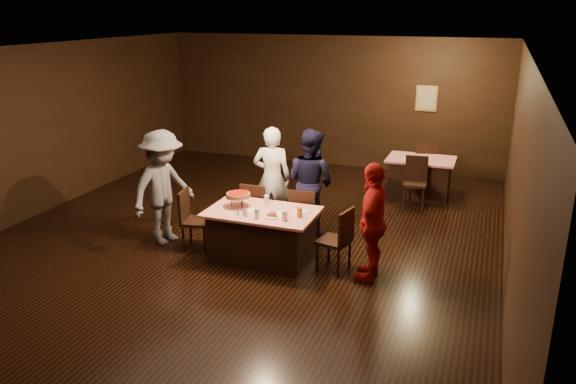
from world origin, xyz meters
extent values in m
plane|color=black|center=(0.00, 0.00, 0.00)|extent=(10.00, 10.00, 0.00)
cube|color=silver|center=(0.00, 0.00, 3.00)|extent=(8.00, 10.00, 0.04)
cube|color=black|center=(0.00, 5.00, 1.50)|extent=(8.00, 0.04, 3.00)
cube|color=black|center=(-4.00, 0.00, 1.50)|extent=(0.04, 10.00, 3.00)
cube|color=black|center=(4.00, 0.00, 1.50)|extent=(0.04, 10.00, 3.00)
cube|color=tan|center=(2.20, 4.97, 1.70)|extent=(0.46, 0.03, 0.56)
cube|color=beige|center=(2.20, 4.95, 1.70)|extent=(0.38, 0.01, 0.48)
cube|color=red|center=(0.59, -0.51, 0.39)|extent=(1.60, 1.00, 0.77)
cube|color=#A90B11|center=(2.38, 3.32, 0.39)|extent=(1.30, 0.90, 0.77)
cube|color=black|center=(0.19, 0.24, 0.47)|extent=(0.43, 0.43, 0.95)
cube|color=black|center=(0.99, 0.24, 0.47)|extent=(0.46, 0.46, 0.95)
cube|color=black|center=(-0.51, -0.51, 0.47)|extent=(0.49, 0.49, 0.95)
cube|color=black|center=(1.69, -0.51, 0.47)|extent=(0.50, 0.50, 0.95)
cube|color=black|center=(2.38, 2.62, 0.47)|extent=(0.46, 0.46, 0.95)
cube|color=black|center=(2.38, 3.92, 0.47)|extent=(0.50, 0.50, 0.95)
imported|color=white|center=(0.25, 0.75, 0.88)|extent=(0.71, 0.54, 1.75)
imported|color=black|center=(0.93, 0.74, 0.88)|extent=(1.04, 0.94, 1.77)
imported|color=slate|center=(-1.12, -0.44, 0.91)|extent=(0.98, 1.32, 1.83)
imported|color=#AB1412|center=(2.24, -0.56, 0.83)|extent=(0.42, 0.98, 1.67)
cylinder|color=black|center=(0.19, -0.36, 0.84)|extent=(0.01, 0.01, 0.15)
cylinder|color=black|center=(0.11, -0.51, 0.84)|extent=(0.01, 0.01, 0.15)
cylinder|color=black|center=(0.28, -0.51, 0.84)|extent=(0.01, 0.01, 0.15)
cylinder|color=silver|center=(0.19, -0.46, 0.93)|extent=(0.38, 0.38, 0.01)
cylinder|color=#B27233|center=(0.19, -0.46, 0.96)|extent=(0.35, 0.35, 0.05)
cylinder|color=#A5140C|center=(0.19, -0.46, 0.98)|extent=(0.30, 0.30, 0.01)
cylinder|color=white|center=(0.84, -0.69, 0.78)|extent=(0.25, 0.25, 0.01)
cylinder|color=#B27233|center=(0.84, -0.69, 0.81)|extent=(0.18, 0.18, 0.04)
cylinder|color=#A5140C|center=(0.84, -0.69, 0.83)|extent=(0.14, 0.14, 0.01)
cylinder|color=white|center=(1.14, -0.36, 0.78)|extent=(0.25, 0.25, 0.01)
cylinder|color=silver|center=(0.64, -0.81, 0.84)|extent=(0.08, 0.08, 0.14)
cylinder|color=silver|center=(1.04, -0.76, 0.84)|extent=(0.08, 0.08, 0.14)
cylinder|color=#BF7F26|center=(1.19, -0.56, 0.84)|extent=(0.08, 0.08, 0.14)
cylinder|color=silver|center=(0.54, -0.21, 0.84)|extent=(0.08, 0.08, 0.14)
cylinder|color=silver|center=(0.41, -0.76, 0.81)|extent=(0.04, 0.04, 0.08)
cylinder|color=silver|center=(0.41, -0.76, 0.85)|extent=(0.05, 0.05, 0.02)
cylinder|color=silver|center=(0.47, -0.81, 0.81)|extent=(0.04, 0.04, 0.08)
cylinder|color=silver|center=(0.47, -0.81, 0.85)|extent=(0.05, 0.05, 0.02)
cylinder|color=silver|center=(0.35, -0.81, 0.81)|extent=(0.04, 0.04, 0.08)
cylinder|color=silver|center=(0.35, -0.81, 0.85)|extent=(0.05, 0.05, 0.02)
cube|color=white|center=(0.89, -0.51, 0.77)|extent=(0.19, 0.19, 0.01)
cube|color=white|center=(0.44, -0.56, 0.77)|extent=(0.21, 0.21, 0.01)
camera|label=1|loc=(3.63, -7.60, 3.61)|focal=35.00mm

